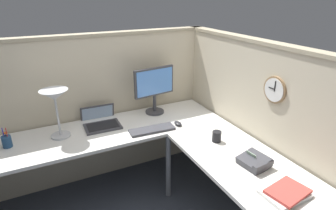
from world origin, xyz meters
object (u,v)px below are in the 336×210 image
(desk_lamp_dome, at_px, (55,99))
(wall_clock, at_px, (275,90))
(coffee_mug, at_px, (217,136))
(laptop, at_px, (100,121))
(keyboard, at_px, (152,130))
(pen_cup, at_px, (7,141))
(monitor, at_px, (154,87))
(computer_mouse, at_px, (178,124))
(office_phone, at_px, (255,162))
(book_stack, at_px, (286,193))

(desk_lamp_dome, relative_size, wall_clock, 2.02)
(coffee_mug, height_order, wall_clock, wall_clock)
(laptop, xyz_separation_m, keyboard, (0.40, -0.38, -0.01))
(pen_cup, bearing_deg, monitor, 4.22)
(computer_mouse, bearing_deg, pen_cup, 169.33)
(keyboard, height_order, desk_lamp_dome, desk_lamp_dome)
(pen_cup, bearing_deg, coffee_mug, -23.48)
(computer_mouse, bearing_deg, monitor, 101.57)
(desk_lamp_dome, height_order, office_phone, desk_lamp_dome)
(laptop, height_order, pen_cup, pen_cup)
(keyboard, distance_m, office_phone, 0.99)
(desk_lamp_dome, height_order, wall_clock, wall_clock)
(monitor, height_order, laptop, monitor)
(monitor, relative_size, laptop, 1.28)
(coffee_mug, bearing_deg, keyboard, 134.20)
(book_stack, bearing_deg, computer_mouse, 96.41)
(monitor, bearing_deg, keyboard, -117.45)
(laptop, xyz_separation_m, wall_clock, (1.18, -1.06, 0.48))
(keyboard, bearing_deg, wall_clock, -37.40)
(desk_lamp_dome, distance_m, book_stack, 1.94)
(wall_clock, bearing_deg, coffee_mug, 145.56)
(office_phone, bearing_deg, computer_mouse, 102.03)
(computer_mouse, xyz_separation_m, wall_clock, (0.50, -0.67, 0.48))
(coffee_mug, bearing_deg, desk_lamp_dome, 149.72)
(monitor, xyz_separation_m, pen_cup, (-1.41, -0.10, -0.24))
(pen_cup, distance_m, office_phone, 2.03)
(wall_clock, bearing_deg, book_stack, -124.57)
(keyboard, bearing_deg, pen_cup, 170.99)
(desk_lamp_dome, bearing_deg, office_phone, -42.54)
(keyboard, distance_m, desk_lamp_dome, 0.90)
(book_stack, bearing_deg, keyboard, 108.70)
(keyboard, height_order, book_stack, book_stack)
(book_stack, xyz_separation_m, wall_clock, (0.37, 0.53, 0.48))
(computer_mouse, bearing_deg, keyboard, 178.73)
(desk_lamp_dome, xyz_separation_m, coffee_mug, (1.21, -0.71, -0.32))
(keyboard, bearing_deg, office_phone, -58.52)
(monitor, height_order, coffee_mug, monitor)
(monitor, xyz_separation_m, desk_lamp_dome, (-0.98, -0.11, 0.07))
(desk_lamp_dome, bearing_deg, book_stack, -51.10)
(monitor, bearing_deg, coffee_mug, -74.30)
(pen_cup, height_order, wall_clock, wall_clock)
(monitor, distance_m, keyboard, 0.51)
(desk_lamp_dome, bearing_deg, wall_clock, -31.25)
(laptop, height_order, coffee_mug, laptop)
(laptop, relative_size, office_phone, 1.75)
(office_phone, bearing_deg, coffee_mug, 94.49)
(pen_cup, distance_m, wall_clock, 2.25)
(computer_mouse, height_order, pen_cup, pen_cup)
(laptop, bearing_deg, office_phone, -55.55)
(wall_clock, bearing_deg, office_phone, -148.67)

